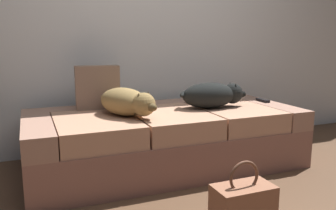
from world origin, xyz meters
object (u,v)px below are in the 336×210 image
(tv_remote, at_px, (263,100))
(couch, at_px, (166,138))
(dog_dark, at_px, (213,95))
(handbag, at_px, (243,206))
(throw_pillow, at_px, (98,87))
(dog_tan, at_px, (127,102))

(tv_remote, bearing_deg, couch, -177.25)
(dog_dark, xyz_separation_m, handbag, (-0.36, -0.99, -0.43))
(tv_remote, xyz_separation_m, handbag, (-0.91, -1.07, -0.34))
(tv_remote, distance_m, throw_pillow, 1.44)
(couch, distance_m, throw_pillow, 0.67)
(throw_pillow, bearing_deg, tv_remote, -9.35)
(dog_dark, relative_size, handbag, 1.59)
(throw_pillow, xyz_separation_m, handbag, (0.50, -1.30, -0.50))
(throw_pillow, bearing_deg, dog_dark, -19.75)
(couch, relative_size, dog_tan, 3.72)
(dog_tan, relative_size, handbag, 1.48)
(dog_tan, xyz_separation_m, tv_remote, (1.27, 0.12, -0.09))
(couch, xyz_separation_m, dog_tan, (-0.33, -0.08, 0.33))
(dog_dark, bearing_deg, throw_pillow, 160.25)
(handbag, bearing_deg, couch, 91.73)
(throw_pillow, bearing_deg, dog_tan, -67.95)
(dog_tan, distance_m, handbag, 1.10)
(handbag, bearing_deg, throw_pillow, 111.13)
(throw_pillow, bearing_deg, handbag, -68.87)
(dog_tan, height_order, handbag, dog_tan)
(dog_tan, distance_m, throw_pillow, 0.39)
(dog_dark, bearing_deg, couch, 173.83)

